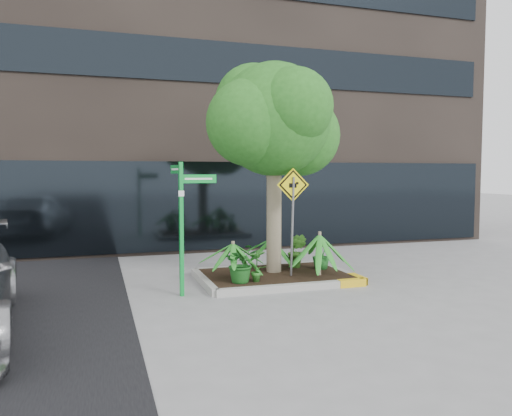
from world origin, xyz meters
name	(u,v)px	position (x,y,z in m)	size (l,w,h in m)	color
ground	(271,283)	(0.00, 0.00, 0.00)	(80.00, 80.00, 0.00)	gray
building	(208,34)	(0.50, 8.50, 7.50)	(18.00, 8.00, 15.00)	#2D2621
planter	(277,276)	(0.23, 0.27, 0.10)	(3.35, 2.36, 0.15)	#9E9E99
tree	(274,120)	(0.24, 0.52, 3.54)	(3.23, 2.87, 4.85)	gray
palm_front	(320,234)	(1.06, -0.16, 1.04)	(1.07, 1.07, 1.19)	gray
palm_left	(233,244)	(-0.82, 0.08, 0.89)	(0.89, 0.89, 0.99)	gray
palm_back	(272,239)	(0.36, 0.97, 0.83)	(0.82, 0.82, 0.91)	gray
shrub_a	(241,263)	(-0.77, -0.34, 0.55)	(0.72, 0.72, 0.80)	#175319
shrub_b	(321,254)	(1.39, 0.46, 0.50)	(0.39, 0.39, 0.70)	#206C25
shrub_c	(257,265)	(-0.45, -0.37, 0.49)	(0.36, 0.36, 0.68)	#2B7323
shrub_d	(297,251)	(0.91, 0.77, 0.55)	(0.44, 0.44, 0.80)	#2B5D1B
street_sign_post	(183,213)	(-1.96, -0.45, 1.59)	(0.80, 0.75, 2.58)	#0D9834
cattle_sign	(293,204)	(0.44, -0.12, 1.72)	(0.71, 0.18, 2.32)	slate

